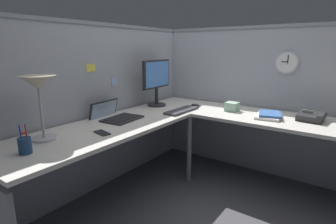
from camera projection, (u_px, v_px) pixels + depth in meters
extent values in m
plane|color=#47474C|center=(194.00, 192.00, 2.57)|extent=(6.80, 6.80, 0.00)
cube|color=#999EA8|center=(100.00, 109.00, 2.60)|extent=(2.57, 0.10, 1.55)
cube|color=gray|center=(95.00, 24.00, 2.41)|extent=(2.57, 0.12, 0.03)
cube|color=#999EA8|center=(256.00, 102.00, 2.93)|extent=(0.10, 2.37, 1.55)
cube|color=gray|center=(262.00, 27.00, 2.75)|extent=(0.12, 2.37, 0.03)
cube|color=beige|center=(129.00, 121.00, 2.38)|extent=(2.35, 0.66, 0.03)
cube|color=beige|center=(279.00, 120.00, 2.43)|extent=(0.66, 1.49, 0.03)
cylinder|color=slate|center=(189.00, 149.00, 2.71)|extent=(0.05, 0.05, 0.70)
cylinder|color=#232326|center=(157.00, 105.00, 2.96)|extent=(0.20, 0.20, 0.02)
cylinder|color=#232326|center=(157.00, 96.00, 2.93)|extent=(0.04, 0.04, 0.20)
cube|color=#232326|center=(156.00, 74.00, 2.88)|extent=(0.46, 0.06, 0.30)
cube|color=#4C84D8|center=(158.00, 74.00, 2.87)|extent=(0.42, 0.03, 0.26)
cube|color=#232326|center=(122.00, 119.00, 2.38)|extent=(0.36, 0.27, 0.02)
cube|color=black|center=(122.00, 118.00, 2.37)|extent=(0.30, 0.20, 0.00)
cube|color=#232326|center=(103.00, 112.00, 2.48)|extent=(0.34, 0.10, 0.22)
cube|color=#99B2D1|center=(104.00, 112.00, 2.48)|extent=(0.31, 0.08, 0.18)
cube|color=#38383D|center=(182.00, 110.00, 2.68)|extent=(0.43, 0.15, 0.02)
ellipsoid|color=black|center=(196.00, 105.00, 2.89)|extent=(0.06, 0.10, 0.03)
cylinder|color=#B7BABF|center=(44.00, 138.00, 1.86)|extent=(0.17, 0.17, 0.02)
cylinder|color=#B7BABF|center=(41.00, 112.00, 1.81)|extent=(0.02, 0.02, 0.38)
cone|color=#B2A88C|center=(38.00, 82.00, 1.77)|extent=(0.24, 0.24, 0.09)
cylinder|color=navy|center=(25.00, 146.00, 1.60)|extent=(0.08, 0.08, 0.10)
cylinder|color=#1E1EB2|center=(21.00, 136.00, 1.58)|extent=(0.01, 0.02, 0.13)
cylinder|color=#B21E1E|center=(26.00, 135.00, 1.59)|extent=(0.01, 0.02, 0.13)
cylinder|color=#D8591E|center=(23.00, 133.00, 1.59)|extent=(0.03, 0.03, 0.01)
cube|color=black|center=(102.00, 133.00, 1.99)|extent=(0.10, 0.15, 0.01)
cube|color=#232326|center=(310.00, 117.00, 2.33)|extent=(0.21, 0.22, 0.10)
cube|color=#8CA58C|center=(307.00, 112.00, 2.34)|extent=(0.02, 0.09, 0.04)
cube|color=#232326|center=(322.00, 116.00, 2.27)|extent=(0.19, 0.06, 0.04)
cube|color=silver|center=(268.00, 116.00, 2.44)|extent=(0.31, 0.25, 0.02)
cube|color=#335999|center=(270.00, 114.00, 2.44)|extent=(0.30, 0.26, 0.02)
cube|color=#8CAD99|center=(232.00, 107.00, 2.69)|extent=(0.12, 0.12, 0.09)
cylinder|color=#B7BABF|center=(287.00, 63.00, 2.63)|extent=(0.03, 0.22, 0.22)
cylinder|color=white|center=(287.00, 63.00, 2.61)|extent=(0.00, 0.19, 0.19)
cube|color=black|center=(285.00, 62.00, 2.62)|extent=(0.00, 0.06, 0.01)
cube|color=black|center=(288.00, 59.00, 2.60)|extent=(0.00, 0.01, 0.08)
cube|color=#99B7E5|center=(114.00, 82.00, 2.63)|extent=(0.07, 0.00, 0.07)
cube|color=#EAD84C|center=(91.00, 68.00, 2.38)|extent=(0.10, 0.00, 0.07)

